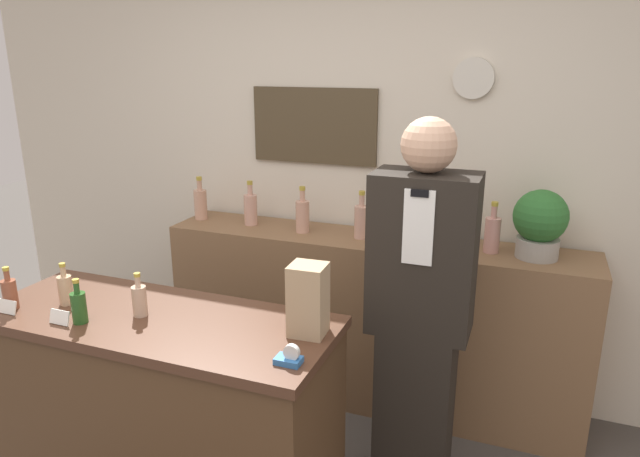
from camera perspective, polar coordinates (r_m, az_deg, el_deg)
back_wall at (r=3.37m, az=3.82°, el=6.48°), size 5.20×0.09×2.70m
back_shelf at (r=3.34m, az=4.96°, el=-9.15°), size 2.36×0.42×0.99m
display_counter at (r=2.62m, az=-15.28°, el=-17.99°), size 1.46×0.57×0.96m
shopkeeper at (r=2.56m, az=9.92°, el=-8.68°), size 0.44×0.27×1.73m
potted_plant at (r=3.00m, az=21.14°, el=0.58°), size 0.26×0.26×0.35m
paper_bag at (r=2.11m, az=-1.20°, el=-7.14°), size 0.14×0.13×0.27m
tape_dispenser at (r=1.96m, az=-3.06°, el=-12.77°), size 0.09×0.06×0.07m
price_card_left at (r=2.63m, az=-28.81°, el=-6.87°), size 0.09×0.02×0.06m
price_card_right at (r=2.44m, az=-24.60°, el=-8.08°), size 0.09×0.02×0.06m
counter_bottle_0 at (r=2.66m, az=-28.61°, el=-5.68°), size 0.06×0.06×0.18m
counter_bottle_1 at (r=2.61m, az=-24.12°, el=-5.52°), size 0.06×0.06×0.18m
counter_bottle_2 at (r=2.41m, az=-22.97°, el=-7.18°), size 0.06×0.06×0.18m
counter_bottle_3 at (r=2.39m, az=-17.61°, el=-6.79°), size 0.06×0.06×0.18m
shelf_bottle_0 at (r=3.59m, az=-11.86°, el=2.49°), size 0.08×0.08×0.27m
shelf_bottle_1 at (r=3.42m, az=-6.95°, el=2.01°), size 0.08×0.08×0.27m
shelf_bottle_2 at (r=3.25m, az=-1.76°, el=1.35°), size 0.08×0.08×0.27m
shelf_bottle_3 at (r=3.14m, az=4.16°, el=0.80°), size 0.08×0.08×0.27m
shelf_bottle_4 at (r=3.06m, az=10.37°, el=0.15°), size 0.08×0.08×0.27m
shelf_bottle_5 at (r=3.03m, az=16.84°, el=-0.48°), size 0.08×0.08×0.27m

